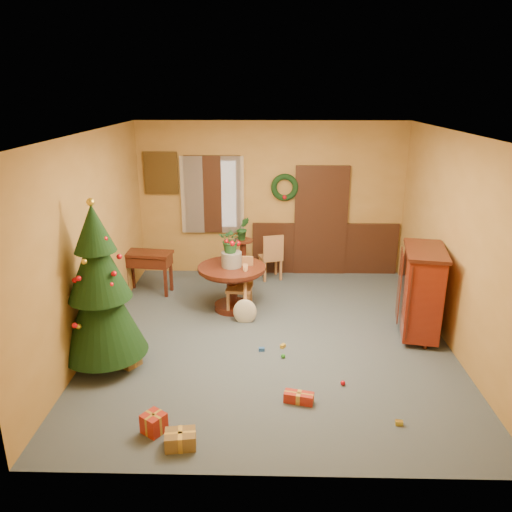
{
  "coord_description": "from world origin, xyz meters",
  "views": [
    {
      "loc": [
        -0.07,
        -6.52,
        3.45
      ],
      "look_at": [
        -0.23,
        0.4,
        1.11
      ],
      "focal_mm": 35.0,
      "sensor_mm": 36.0,
      "label": 1
    }
  ],
  "objects_px": {
    "christmas_tree": "(100,290)",
    "sideboard": "(422,290)",
    "dining_table": "(232,279)",
    "chair_near": "(240,283)",
    "writing_desk": "(148,262)"
  },
  "relations": [
    {
      "from": "chair_near",
      "to": "writing_desk",
      "type": "height_order",
      "value": "chair_near"
    },
    {
      "from": "dining_table",
      "to": "chair_near",
      "type": "distance_m",
      "value": 0.15
    },
    {
      "from": "dining_table",
      "to": "christmas_tree",
      "type": "distance_m",
      "value": 2.39
    },
    {
      "from": "dining_table",
      "to": "writing_desk",
      "type": "height_order",
      "value": "writing_desk"
    },
    {
      "from": "chair_near",
      "to": "writing_desk",
      "type": "bearing_deg",
      "value": 156.26
    },
    {
      "from": "dining_table",
      "to": "sideboard",
      "type": "distance_m",
      "value": 2.91
    },
    {
      "from": "christmas_tree",
      "to": "sideboard",
      "type": "distance_m",
      "value": 4.42
    },
    {
      "from": "chair_near",
      "to": "christmas_tree",
      "type": "height_order",
      "value": "christmas_tree"
    },
    {
      "from": "chair_near",
      "to": "sideboard",
      "type": "height_order",
      "value": "sideboard"
    },
    {
      "from": "dining_table",
      "to": "christmas_tree",
      "type": "height_order",
      "value": "christmas_tree"
    },
    {
      "from": "chair_near",
      "to": "christmas_tree",
      "type": "xyz_separation_m",
      "value": [
        -1.65,
        -1.72,
        0.57
      ]
    },
    {
      "from": "christmas_tree",
      "to": "writing_desk",
      "type": "xyz_separation_m",
      "value": [
        0.0,
        2.45,
        -0.49
      ]
    },
    {
      "from": "dining_table",
      "to": "chair_near",
      "type": "bearing_deg",
      "value": -18.21
    },
    {
      "from": "dining_table",
      "to": "chair_near",
      "type": "height_order",
      "value": "chair_near"
    },
    {
      "from": "chair_near",
      "to": "writing_desk",
      "type": "relative_size",
      "value": 1.01
    }
  ]
}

